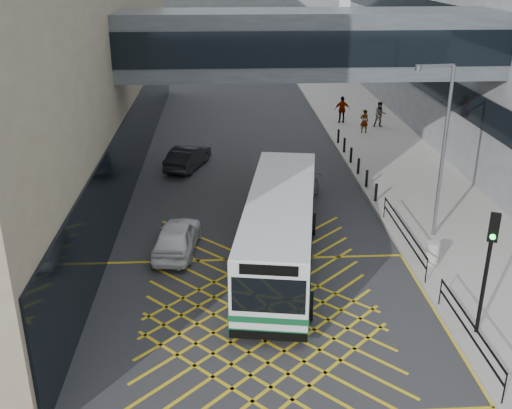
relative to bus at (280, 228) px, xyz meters
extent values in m
plane|color=#333335|center=(-0.93, -3.92, -1.62)|extent=(120.00, 120.00, 0.00)
cube|color=black|center=(-6.89, 12.08, 0.38)|extent=(0.10, 41.50, 4.00)
cube|color=black|center=(11.03, 20.08, 2.38)|extent=(0.10, 43.50, 1.60)
cube|color=black|center=(11.03, 20.08, 6.38)|extent=(0.10, 43.50, 1.60)
cube|color=#494E53|center=(2.07, 8.08, 5.88)|extent=(20.00, 4.00, 3.00)
cube|color=black|center=(2.07, 6.06, 5.88)|extent=(19.50, 0.06, 1.60)
cube|color=black|center=(2.07, 10.10, 5.88)|extent=(19.50, 0.06, 1.60)
cube|color=#A6A098|center=(8.07, 11.08, -1.54)|extent=(6.00, 54.00, 0.16)
cube|color=gold|center=(-0.93, -3.92, -1.62)|extent=(12.00, 9.00, 0.01)
cube|color=silver|center=(-0.02, -0.11, 0.03)|extent=(4.12, 10.97, 2.63)
cube|color=#0F4C29|center=(-0.02, -0.11, -1.12)|extent=(4.16, 11.01, 0.33)
cube|color=#0F4C29|center=(-0.02, -0.11, -0.60)|extent=(4.18, 11.02, 0.21)
cube|color=black|center=(0.08, 0.47, 0.37)|extent=(3.96, 9.63, 1.02)
cube|color=black|center=(-0.87, -5.38, 0.28)|extent=(2.22, 0.44, 1.17)
cube|color=black|center=(-0.87, -5.40, 1.15)|extent=(1.74, 0.34, 0.34)
cube|color=silver|center=(-0.02, -0.11, 1.36)|extent=(4.08, 10.87, 0.10)
cube|color=black|center=(-0.87, -5.40, -1.14)|extent=(2.42, 0.49, 0.29)
cube|color=black|center=(0.84, 5.18, -1.14)|extent=(2.42, 0.49, 0.29)
cylinder|color=black|center=(-1.79, -3.38, -1.14)|extent=(0.43, 1.01, 0.97)
cylinder|color=black|center=(0.63, -3.77, -1.14)|extent=(0.43, 1.01, 0.97)
cylinder|color=black|center=(-0.73, 3.16, -1.14)|extent=(0.43, 1.01, 0.97)
cylinder|color=black|center=(1.69, 2.77, -1.14)|extent=(0.43, 1.01, 0.97)
imported|color=white|center=(-4.10, 1.45, -0.94)|extent=(2.25, 4.48, 1.37)
imported|color=black|center=(-4.16, 12.11, -0.96)|extent=(2.97, 4.54, 1.32)
imported|color=gray|center=(1.48, 9.05, -0.91)|extent=(2.89, 4.90, 1.43)
cylinder|color=black|center=(5.86, -5.11, 0.32)|extent=(0.17, 0.17, 3.57)
cube|color=black|center=(5.77, -5.32, 2.32)|extent=(0.35, 0.29, 0.89)
sphere|color=#19E533|center=(5.73, -5.42, 2.06)|extent=(0.22, 0.22, 0.17)
cylinder|color=slate|center=(6.87, 2.10, 2.17)|extent=(0.16, 0.16, 7.27)
cube|color=slate|center=(6.15, 2.03, 5.80)|extent=(1.45, 0.24, 0.09)
cylinder|color=slate|center=(5.43, 1.95, 5.73)|extent=(0.28, 0.28, 0.23)
cylinder|color=#ADA89E|center=(5.94, -0.46, -1.02)|extent=(0.51, 0.51, 0.89)
cube|color=black|center=(5.22, -5.92, -0.51)|extent=(0.05, 5.00, 0.05)
cube|color=black|center=(5.22, -5.92, -0.91)|extent=(0.05, 5.00, 0.05)
cube|color=black|center=(5.22, 1.08, -0.51)|extent=(0.05, 6.00, 0.05)
cube|color=black|center=(5.22, 1.08, -0.91)|extent=(0.05, 6.00, 0.05)
cylinder|color=black|center=(5.22, -8.42, -0.96)|extent=(0.04, 0.04, 1.00)
cylinder|color=black|center=(5.22, -3.42, -0.96)|extent=(0.04, 0.04, 1.00)
cylinder|color=black|center=(5.22, -1.92, -0.96)|extent=(0.04, 0.04, 1.00)
cylinder|color=black|center=(5.22, 4.08, -0.96)|extent=(0.04, 0.04, 1.00)
cylinder|color=black|center=(5.32, 6.08, -1.01)|extent=(0.14, 0.14, 0.90)
cylinder|color=black|center=(5.32, 8.08, -1.01)|extent=(0.14, 0.14, 0.90)
cylinder|color=black|center=(5.32, 10.08, -1.01)|extent=(0.14, 0.14, 0.90)
cylinder|color=black|center=(5.32, 12.08, -1.01)|extent=(0.14, 0.14, 0.90)
cylinder|color=black|center=(5.32, 14.08, -1.01)|extent=(0.14, 0.14, 0.90)
cylinder|color=black|center=(5.32, 16.08, -1.01)|extent=(0.14, 0.14, 0.90)
imported|color=gray|center=(7.51, 18.42, -0.67)|extent=(0.66, 0.50, 1.58)
imported|color=gray|center=(8.95, 19.81, -0.58)|extent=(0.89, 0.55, 1.77)
imported|color=gray|center=(6.52, 21.14, -0.51)|extent=(1.16, 0.61, 1.90)
camera|label=1|loc=(-2.14, -20.86, 9.67)|focal=42.00mm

